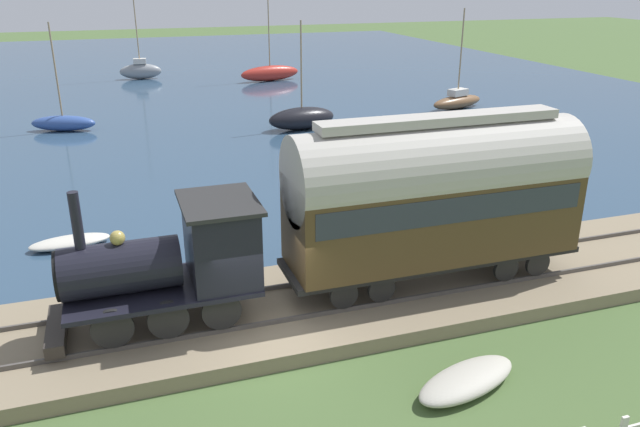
{
  "coord_description": "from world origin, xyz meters",
  "views": [
    {
      "loc": [
        -12.86,
        3.03,
        8.74
      ],
      "look_at": [
        4.15,
        -2.68,
        1.82
      ],
      "focal_mm": 35.0,
      "sensor_mm": 36.0,
      "label": 1
    }
  ],
  "objects_px": {
    "sailboat_brown": "(457,101)",
    "sailboat_blue": "(63,122)",
    "rowboat_off_pier": "(380,180)",
    "sailboat_black": "(302,118)",
    "rowboat_near_shore": "(464,189)",
    "sailboat_gray": "(141,70)",
    "passenger_coach": "(435,192)",
    "rowboat_far_out": "(70,242)",
    "sailboat_red": "(270,73)",
    "steam_locomotive": "(177,257)",
    "beached_dinghy": "(467,380)"
  },
  "relations": [
    {
      "from": "sailboat_brown",
      "to": "sailboat_blue",
      "type": "bearing_deg",
      "value": 68.28
    },
    {
      "from": "rowboat_off_pier",
      "to": "sailboat_brown",
      "type": "bearing_deg",
      "value": -20.34
    },
    {
      "from": "sailboat_black",
      "to": "rowboat_near_shore",
      "type": "relative_size",
      "value": 2.31
    },
    {
      "from": "sailboat_blue",
      "to": "sailboat_gray",
      "type": "distance_m",
      "value": 19.46
    },
    {
      "from": "sailboat_brown",
      "to": "rowboat_near_shore",
      "type": "relative_size",
      "value": 2.44
    },
    {
      "from": "rowboat_off_pier",
      "to": "passenger_coach",
      "type": "bearing_deg",
      "value": -174.95
    },
    {
      "from": "rowboat_far_out",
      "to": "sailboat_brown",
      "type": "bearing_deg",
      "value": -62.37
    },
    {
      "from": "sailboat_red",
      "to": "rowboat_near_shore",
      "type": "xyz_separation_m",
      "value": [
        -31.44,
        -0.49,
        -0.51
      ]
    },
    {
      "from": "sailboat_red",
      "to": "steam_locomotive",
      "type": "bearing_deg",
      "value": 151.19
    },
    {
      "from": "sailboat_blue",
      "to": "beached_dinghy",
      "type": "xyz_separation_m",
      "value": [
        -29.22,
        -9.69,
        -0.29
      ]
    },
    {
      "from": "sailboat_red",
      "to": "rowboat_near_shore",
      "type": "distance_m",
      "value": 31.45
    },
    {
      "from": "beached_dinghy",
      "to": "rowboat_far_out",
      "type": "bearing_deg",
      "value": 38.06
    },
    {
      "from": "passenger_coach",
      "to": "beached_dinghy",
      "type": "bearing_deg",
      "value": 162.99
    },
    {
      "from": "sailboat_blue",
      "to": "sailboat_gray",
      "type": "relative_size",
      "value": 0.64
    },
    {
      "from": "passenger_coach",
      "to": "sailboat_black",
      "type": "bearing_deg",
      "value": -6.84
    },
    {
      "from": "rowboat_near_shore",
      "to": "beached_dinghy",
      "type": "distance_m",
      "value": 13.7
    },
    {
      "from": "rowboat_near_shore",
      "to": "sailboat_gray",
      "type": "bearing_deg",
      "value": 72.52
    },
    {
      "from": "rowboat_far_out",
      "to": "beached_dinghy",
      "type": "relative_size",
      "value": 0.91
    },
    {
      "from": "sailboat_brown",
      "to": "sailboat_red",
      "type": "relative_size",
      "value": 0.69
    },
    {
      "from": "passenger_coach",
      "to": "rowboat_off_pier",
      "type": "xyz_separation_m",
      "value": [
        9.56,
        -2.63,
        -2.86
      ]
    },
    {
      "from": "sailboat_black",
      "to": "sailboat_red",
      "type": "bearing_deg",
      "value": -15.41
    },
    {
      "from": "passenger_coach",
      "to": "sailboat_black",
      "type": "xyz_separation_m",
      "value": [
        20.83,
        -2.5,
        -2.45
      ]
    },
    {
      "from": "steam_locomotive",
      "to": "sailboat_blue",
      "type": "relative_size",
      "value": 0.84
    },
    {
      "from": "sailboat_gray",
      "to": "rowboat_off_pier",
      "type": "xyz_separation_m",
      "value": [
        -33.98,
        -8.05,
        -0.53
      ]
    },
    {
      "from": "rowboat_off_pier",
      "to": "beached_dinghy",
      "type": "bearing_deg",
      "value": -175.45
    },
    {
      "from": "sailboat_black",
      "to": "rowboat_far_out",
      "type": "relative_size",
      "value": 2.31
    },
    {
      "from": "sailboat_black",
      "to": "sailboat_red",
      "type": "height_order",
      "value": "sailboat_red"
    },
    {
      "from": "sailboat_brown",
      "to": "rowboat_off_pier",
      "type": "xyz_separation_m",
      "value": [
        -13.71,
        11.83,
        -0.28
      ]
    },
    {
      "from": "sailboat_gray",
      "to": "rowboat_near_shore",
      "type": "bearing_deg",
      "value": -158.18
    },
    {
      "from": "steam_locomotive",
      "to": "sailboat_red",
      "type": "xyz_separation_m",
      "value": [
        38.93,
        -12.22,
        -1.5
      ]
    },
    {
      "from": "sailboat_gray",
      "to": "rowboat_off_pier",
      "type": "bearing_deg",
      "value": -161.9
    },
    {
      "from": "rowboat_off_pier",
      "to": "beached_dinghy",
      "type": "relative_size",
      "value": 0.8
    },
    {
      "from": "sailboat_brown",
      "to": "sailboat_red",
      "type": "xyz_separation_m",
      "value": [
        15.66,
        9.31,
        0.16
      ]
    },
    {
      "from": "steam_locomotive",
      "to": "sailboat_gray",
      "type": "xyz_separation_m",
      "value": [
        43.54,
        -1.65,
        -1.41
      ]
    },
    {
      "from": "steam_locomotive",
      "to": "sailboat_brown",
      "type": "xyz_separation_m",
      "value": [
        23.27,
        -21.53,
        -1.66
      ]
    },
    {
      "from": "passenger_coach",
      "to": "sailboat_blue",
      "type": "bearing_deg",
      "value": 23.86
    },
    {
      "from": "sailboat_brown",
      "to": "sailboat_red",
      "type": "bearing_deg",
      "value": 12.69
    },
    {
      "from": "passenger_coach",
      "to": "steam_locomotive",
      "type": "bearing_deg",
      "value": 90.0
    },
    {
      "from": "rowboat_off_pier",
      "to": "rowboat_near_shore",
      "type": "bearing_deg",
      "value": -104.18
    },
    {
      "from": "sailboat_black",
      "to": "sailboat_brown",
      "type": "relative_size",
      "value": 0.95
    },
    {
      "from": "sailboat_black",
      "to": "rowboat_near_shore",
      "type": "distance_m",
      "value": 13.72
    },
    {
      "from": "beached_dinghy",
      "to": "rowboat_near_shore",
      "type": "bearing_deg",
      "value": -30.51
    },
    {
      "from": "passenger_coach",
      "to": "rowboat_far_out",
      "type": "height_order",
      "value": "passenger_coach"
    },
    {
      "from": "passenger_coach",
      "to": "rowboat_near_shore",
      "type": "height_order",
      "value": "passenger_coach"
    },
    {
      "from": "rowboat_off_pier",
      "to": "sailboat_gray",
      "type": "bearing_deg",
      "value": 33.78
    },
    {
      "from": "sailboat_black",
      "to": "sailboat_gray",
      "type": "distance_m",
      "value": 24.05
    },
    {
      "from": "steam_locomotive",
      "to": "rowboat_near_shore",
      "type": "bearing_deg",
      "value": -59.49
    },
    {
      "from": "sailboat_brown",
      "to": "rowboat_off_pier",
      "type": "height_order",
      "value": "sailboat_brown"
    },
    {
      "from": "rowboat_near_shore",
      "to": "rowboat_far_out",
      "type": "bearing_deg",
      "value": 147.81
    },
    {
      "from": "sailboat_red",
      "to": "passenger_coach",
      "type": "bearing_deg",
      "value": 161.09
    }
  ]
}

